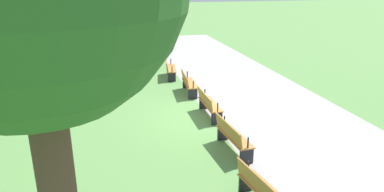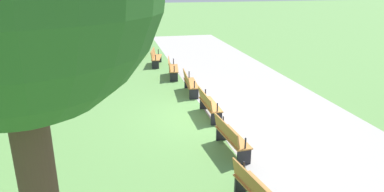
{
  "view_description": "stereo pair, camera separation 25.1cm",
  "coord_description": "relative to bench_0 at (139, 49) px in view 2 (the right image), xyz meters",
  "views": [
    {
      "loc": [
        10.96,
        -3.35,
        4.61
      ],
      "look_at": [
        -0.0,
        -0.66,
        0.8
      ],
      "focal_mm": 32.73,
      "sensor_mm": 36.0,
      "label": 1
    },
    {
      "loc": [
        11.02,
        -3.11,
        4.61
      ],
      "look_at": [
        -0.0,
        -0.66,
        0.8
      ],
      "focal_mm": 32.73,
      "sensor_mm": 36.0,
      "label": 2
    }
  ],
  "objects": [
    {
      "name": "bench_5",
      "position": [
        13.26,
        1.47,
        0.0
      ],
      "size": [
        1.68,
        0.59,
        0.89
      ],
      "rotation": [
        0.0,
        0.0,
        0.07
      ],
      "color": "#B27538",
      "rests_on": "ground"
    },
    {
      "name": "bench_2",
      "position": [
        5.23,
        1.17,
        0.0
      ],
      "size": [
        1.71,
        0.71,
        0.89
      ],
      "rotation": [
        0.0,
        0.0,
        -0.15
      ],
      "color": "#B27538",
      "rests_on": "ground"
    },
    {
      "name": "bench_0",
      "position": [
        0.0,
        0.0,
        0.0
      ],
      "size": [
        1.72,
        0.93,
        0.89
      ],
      "rotation": [
        0.0,
        0.0,
        -0.3
      ],
      "color": "#B27538",
      "rests_on": "ground"
    },
    {
      "name": "path_paving",
      "position": [
        10.58,
        4.12,
        -0.47
      ],
      "size": [
        36.1,
        5.08,
        0.01
      ],
      "primitive_type": "cube",
      "color": "#A39E99",
      "rests_on": "ground"
    },
    {
      "name": "bench_3",
      "position": [
        7.89,
        1.47,
        0.0
      ],
      "size": [
        1.68,
        0.59,
        0.89
      ],
      "rotation": [
        0.0,
        0.0,
        -0.07
      ],
      "color": "#B27538",
      "rests_on": "ground"
    },
    {
      "name": "bench_4",
      "position": [
        10.58,
        1.57,
        0.0
      ],
      "size": [
        1.65,
        0.47,
        0.89
      ],
      "color": "#B27538",
      "rests_on": "ground"
    },
    {
      "name": "bench_1",
      "position": [
        2.59,
        0.68,
        0.0
      ],
      "size": [
        1.72,
        0.82,
        0.89
      ],
      "rotation": [
        0.0,
        0.0,
        -0.22
      ],
      "color": "#B27538",
      "rests_on": "ground"
    },
    {
      "name": "ground_plane",
      "position": [
        10.58,
        1.64,
        -0.47
      ],
      "size": [
        120.0,
        120.0,
        0.0
      ],
      "primitive_type": "plane",
      "color": "#5B8C47"
    }
  ]
}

